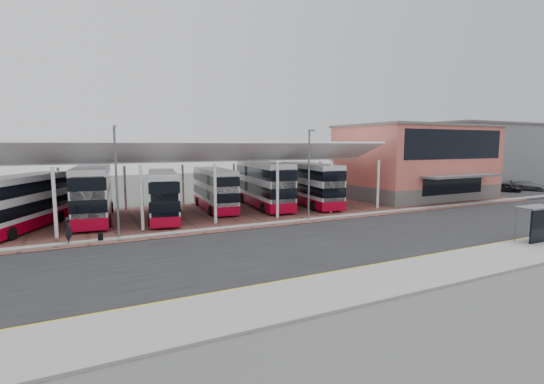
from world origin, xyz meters
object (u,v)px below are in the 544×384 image
object	(u,v)px
bus_0	(21,203)
bus_4	(264,185)
bus_3	(214,189)
bus_5	(310,184)
bus_2	(163,195)
carpark_car_b	(528,186)
pedestrian	(69,231)
bus_shelter	(542,220)
bus_1	(93,194)
carpark_car_a	(507,187)
terminal	(415,161)

from	to	relation	value
bus_0	bus_4	world-z (taller)	bus_4
bus_3	bus_4	xyz separation A→B (m)	(5.33, -0.66, 0.31)
bus_5	bus_2	bearing A→B (deg)	-169.86
carpark_car_b	pedestrian	bearing A→B (deg)	163.92
bus_0	carpark_car_b	world-z (taller)	bus_0
bus_5	bus_shelter	xyz separation A→B (m)	(5.25, -21.49, -0.74)
bus_3	bus_5	distance (m)	10.65
bus_1	pedestrian	world-z (taller)	bus_1
bus_5	carpark_car_a	world-z (taller)	bus_5
terminal	bus_4	size ratio (longest dim) A/B	1.52
terminal	bus_3	distance (m)	26.90
terminal	carpark_car_a	size ratio (longest dim) A/B	5.04
terminal	bus_4	bearing A→B (deg)	177.69
bus_5	bus_shelter	distance (m)	22.13
bus_0	bus_shelter	distance (m)	38.44
bus_1	bus_2	size ratio (longest dim) A/B	1.12
bus_0	bus_4	size ratio (longest dim) A/B	0.87
bus_3	bus_shelter	world-z (taller)	bus_3
bus_4	carpark_car_a	distance (m)	37.21
bus_4	carpark_car_b	xyz separation A→B (m)	(41.43, -3.70, -1.71)
bus_5	carpark_car_b	bearing A→B (deg)	3.12
terminal	carpark_car_b	size ratio (longest dim) A/B	3.86
terminal	carpark_car_a	world-z (taller)	terminal
terminal	pedestrian	size ratio (longest dim) A/B	10.10
terminal	pedestrian	world-z (taller)	terminal
bus_1	bus_5	world-z (taller)	bus_1
terminal	carpark_car_a	xyz separation A→B (m)	(15.59, -2.55, -3.96)
pedestrian	carpark_car_b	bearing A→B (deg)	-92.21
bus_2	bus_3	world-z (taller)	bus_2
bus_4	carpark_car_a	xyz separation A→B (m)	(37.01, -3.41, -1.78)
carpark_car_a	bus_1	bearing A→B (deg)	149.77
bus_1	bus_4	world-z (taller)	bus_4
bus_0	bus_1	size ratio (longest dim) A/B	0.88
carpark_car_b	bus_shelter	size ratio (longest dim) A/B	1.57
terminal	bus_shelter	xyz separation A→B (m)	(-11.00, -21.83, -3.03)
bus_1	bus_2	world-z (taller)	bus_1
bus_3	pedestrian	xyz separation A→B (m)	(-13.42, -9.23, -1.21)
bus_4	terminal	bearing A→B (deg)	4.18
bus_4	pedestrian	distance (m)	20.67
bus_3	carpark_car_a	size ratio (longest dim) A/B	2.88
bus_3	pedestrian	bearing A→B (deg)	-140.34
terminal	carpark_car_b	world-z (taller)	terminal
bus_0	carpark_car_b	xyz separation A→B (m)	(63.47, -1.61, -1.44)
carpark_car_a	bus_0	bearing A→B (deg)	152.00
pedestrian	bus_shelter	xyz separation A→B (m)	(29.17, -14.13, 0.66)
carpark_car_a	carpark_car_b	size ratio (longest dim) A/B	0.77
carpark_car_b	terminal	bearing A→B (deg)	151.22
bus_0	bus_3	xyz separation A→B (m)	(16.71, 2.75, -0.03)
bus_1	bus_3	distance (m)	11.49
bus_4	carpark_car_b	world-z (taller)	bus_4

